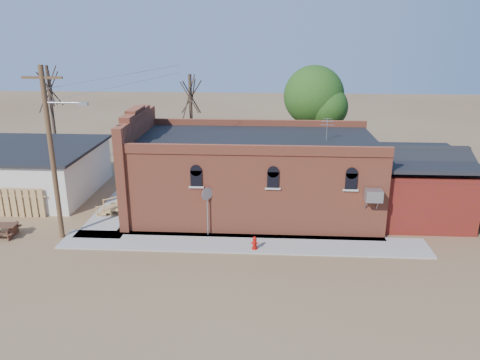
# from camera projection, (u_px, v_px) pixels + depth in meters

# --- Properties ---
(ground) EXTENTS (120.00, 120.00, 0.00)m
(ground) POSITION_uv_depth(u_px,v_px,m) (212.00, 251.00, 23.44)
(ground) COLOR brown
(ground) RESTS_ON ground
(sidewalk_south) EXTENTS (19.00, 2.20, 0.08)m
(sidewalk_south) POSITION_uv_depth(u_px,v_px,m) (243.00, 244.00, 24.20)
(sidewalk_south) COLOR #9E9991
(sidewalk_south) RESTS_ON ground
(sidewalk_west) EXTENTS (2.60, 10.00, 0.08)m
(sidewalk_west) POSITION_uv_depth(u_px,v_px,m) (124.00, 205.00, 29.48)
(sidewalk_west) COLOR #9E9991
(sidewalk_west) RESTS_ON ground
(brick_bar) EXTENTS (16.40, 7.97, 6.30)m
(brick_bar) POSITION_uv_depth(u_px,v_px,m) (249.00, 175.00, 27.83)
(brick_bar) COLOR #B15136
(brick_bar) RESTS_ON ground
(red_shed) EXTENTS (5.40, 6.40, 4.30)m
(red_shed) POSITION_uv_depth(u_px,v_px,m) (418.00, 179.00, 27.30)
(red_shed) COLOR #5B220F
(red_shed) RESTS_ON ground
(wood_fence) EXTENTS (5.20, 0.10, 1.80)m
(wood_fence) POSITION_uv_depth(u_px,v_px,m) (3.00, 202.00, 27.49)
(wood_fence) COLOR #A7854B
(wood_fence) RESTS_ON ground
(utility_pole) EXTENTS (3.12, 0.26, 9.00)m
(utility_pole) POSITION_uv_depth(u_px,v_px,m) (53.00, 151.00, 23.56)
(utility_pole) COLOR #523B21
(utility_pole) RESTS_ON ground
(tree_bare_near) EXTENTS (2.80, 2.80, 7.65)m
(tree_bare_near) POSITION_uv_depth(u_px,v_px,m) (190.00, 96.00, 34.09)
(tree_bare_near) COLOR #4D3A2C
(tree_bare_near) RESTS_ON ground
(tree_bare_far) EXTENTS (2.80, 2.80, 8.16)m
(tree_bare_far) POSITION_uv_depth(u_px,v_px,m) (49.00, 87.00, 35.54)
(tree_bare_far) COLOR #4D3A2C
(tree_bare_far) RESTS_ON ground
(tree_leafy) EXTENTS (4.40, 4.40, 8.15)m
(tree_leafy) POSITION_uv_depth(u_px,v_px,m) (314.00, 96.00, 34.07)
(tree_leafy) COLOR #4D3A2C
(tree_leafy) RESTS_ON ground
(fire_hydrant) EXTENTS (0.39, 0.37, 0.67)m
(fire_hydrant) POSITION_uv_depth(u_px,v_px,m) (255.00, 243.00, 23.43)
(fire_hydrant) COLOR #A50F09
(fire_hydrant) RESTS_ON sidewalk_south
(stop_sign) EXTENTS (0.54, 0.60, 2.71)m
(stop_sign) POSITION_uv_depth(u_px,v_px,m) (207.00, 198.00, 24.50)
(stop_sign) COLOR #97979C
(stop_sign) RESTS_ON sidewalk_south
(trash_barrel) EXTENTS (0.75, 0.75, 0.88)m
(trash_barrel) POSITION_uv_depth(u_px,v_px,m) (126.00, 215.00, 26.61)
(trash_barrel) COLOR navy
(trash_barrel) RESTS_ON sidewalk_west
(picnic_table) EXTENTS (1.75, 1.38, 0.69)m
(picnic_table) POSITION_uv_depth(u_px,v_px,m) (1.00, 229.00, 24.97)
(picnic_table) COLOR #4D2D1E
(picnic_table) RESTS_ON ground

